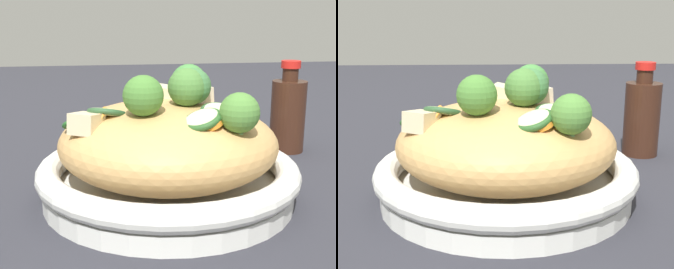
# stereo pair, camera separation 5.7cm
# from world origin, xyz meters

# --- Properties ---
(ground_plane) EXTENTS (3.00, 3.00, 0.00)m
(ground_plane) POSITION_xyz_m (0.00, 0.00, 0.00)
(ground_plane) COLOR #2A2B32
(serving_bowl) EXTENTS (0.32, 0.32, 0.05)m
(serving_bowl) POSITION_xyz_m (0.00, 0.00, 0.03)
(serving_bowl) COLOR white
(serving_bowl) RESTS_ON ground_plane
(noodle_heap) EXTENTS (0.26, 0.26, 0.11)m
(noodle_heap) POSITION_xyz_m (-0.00, 0.00, 0.07)
(noodle_heap) COLOR tan
(noodle_heap) RESTS_ON serving_bowl
(broccoli_florets) EXTENTS (0.15, 0.18, 0.07)m
(broccoli_florets) POSITION_xyz_m (-0.02, 0.02, 0.13)
(broccoli_florets) COLOR #96C37A
(broccoli_florets) RESTS_ON serving_bowl
(carrot_coins) EXTENTS (0.14, 0.15, 0.03)m
(carrot_coins) POSITION_xyz_m (0.03, 0.02, 0.11)
(carrot_coins) COLOR orange
(carrot_coins) RESTS_ON serving_bowl
(zucchini_slices) EXTENTS (0.21, 0.12, 0.03)m
(zucchini_slices) POSITION_xyz_m (0.02, 0.04, 0.11)
(zucchini_slices) COLOR beige
(zucchini_slices) RESTS_ON serving_bowl
(chicken_chunks) EXTENTS (0.17, 0.18, 0.04)m
(chicken_chunks) POSITION_xyz_m (0.02, -0.03, 0.11)
(chicken_chunks) COLOR beige
(chicken_chunks) RESTS_ON serving_bowl
(soy_sauce_bottle) EXTENTS (0.06, 0.06, 0.15)m
(soy_sauce_bottle) POSITION_xyz_m (-0.22, -0.17, 0.06)
(soy_sauce_bottle) COLOR #381E14
(soy_sauce_bottle) RESTS_ON ground_plane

